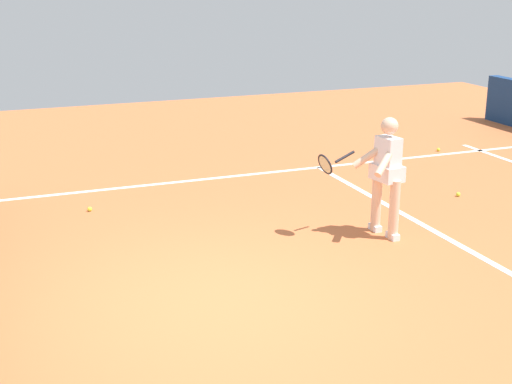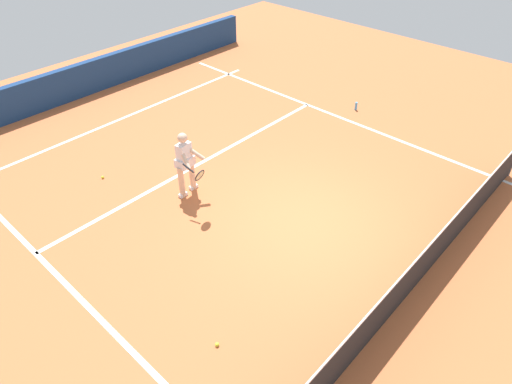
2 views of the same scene
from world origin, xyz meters
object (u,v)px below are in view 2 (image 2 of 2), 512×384
tennis_ball_far (103,177)px  water_bottle (356,106)px  tennis_ball_near (217,344)px  tennis_player (186,162)px

tennis_ball_far → water_bottle: water_bottle is taller
tennis_ball_far → tennis_ball_near: bearing=76.3°
tennis_ball_near → tennis_ball_far: (-1.31, -5.36, 0.00)m
tennis_ball_far → water_bottle: (-7.13, 2.51, 0.09)m
tennis_player → tennis_ball_near: tennis_player is taller
tennis_ball_far → water_bottle: 7.56m
tennis_player → tennis_ball_far: 2.36m
tennis_ball_near → water_bottle: bearing=-161.4°
tennis_ball_near → water_bottle: (-8.44, -2.85, 0.09)m
tennis_player → tennis_ball_far: tennis_player is taller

